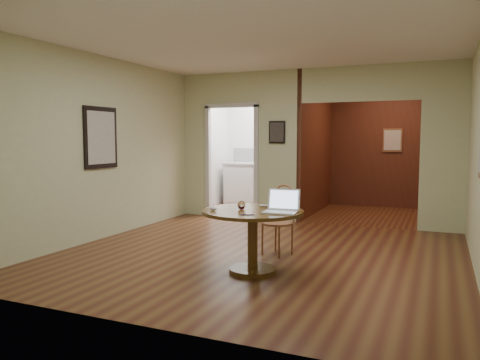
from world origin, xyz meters
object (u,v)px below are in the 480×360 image
at_px(open_laptop, 282,206).
at_px(dining_table, 253,226).
at_px(closed_laptop, 273,206).
at_px(chair, 280,216).

bearing_deg(open_laptop, dining_table, 168.91).
height_order(dining_table, closed_laptop, closed_laptop).
bearing_deg(closed_laptop, chair, 77.60).
xyz_separation_m(open_laptop, closed_laptop, (-0.21, 0.31, -0.05)).
distance_m(dining_table, chair, 0.91).
relative_size(dining_table, closed_laptop, 3.70).
xyz_separation_m(dining_table, closed_laptop, (0.14, 0.28, 0.19)).
xyz_separation_m(dining_table, open_laptop, (0.35, -0.04, 0.25)).
distance_m(chair, open_laptop, 1.03).
bearing_deg(dining_table, closed_laptop, 63.01).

